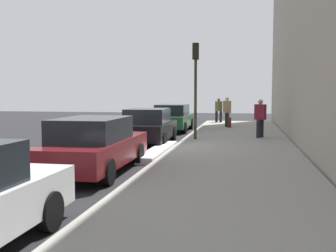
# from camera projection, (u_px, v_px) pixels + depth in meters

# --- Properties ---
(ground_plane) EXTENTS (56.00, 56.00, 0.00)m
(ground_plane) POSITION_uv_depth(u_px,v_px,m) (150.00, 148.00, 16.37)
(ground_plane) COLOR black
(sidewalk) EXTENTS (28.00, 4.60, 0.15)m
(sidewalk) POSITION_uv_depth(u_px,v_px,m) (234.00, 148.00, 15.76)
(sidewalk) COLOR gray
(sidewalk) RESTS_ON ground
(lane_stripe_centre) EXTENTS (28.00, 0.14, 0.01)m
(lane_stripe_centre) POSITION_uv_depth(u_px,v_px,m) (74.00, 146.00, 16.95)
(lane_stripe_centre) COLOR gold
(lane_stripe_centre) RESTS_ON ground
(snow_bank_curb) EXTENTS (4.49, 0.56, 0.22)m
(snow_bank_curb) POSITION_uv_depth(u_px,v_px,m) (159.00, 151.00, 14.55)
(snow_bank_curb) COLOR white
(snow_bank_curb) RESTS_ON ground
(parked_car_maroon) EXTENTS (4.76, 1.93, 1.51)m
(parked_car_maroon) POSITION_uv_depth(u_px,v_px,m) (94.00, 145.00, 11.16)
(parked_car_maroon) COLOR black
(parked_car_maroon) RESTS_ON ground
(parked_car_black) EXTENTS (4.17, 1.96, 1.51)m
(parked_car_black) POSITION_uv_depth(u_px,v_px,m) (148.00, 126.00, 17.35)
(parked_car_black) COLOR black
(parked_car_black) RESTS_ON ground
(parked_car_green) EXTENTS (4.55, 1.91, 1.51)m
(parked_car_green) POSITION_uv_depth(u_px,v_px,m) (173.00, 118.00, 23.25)
(parked_car_green) COLOR black
(parked_car_green) RESTS_ON ground
(pedestrian_olive_coat) EXTENTS (0.52, 0.48, 1.64)m
(pedestrian_olive_coat) POSITION_uv_depth(u_px,v_px,m) (219.00, 109.00, 28.18)
(pedestrian_olive_coat) COLOR black
(pedestrian_olive_coat) RESTS_ON sidewalk
(pedestrian_tan_coat) EXTENTS (0.58, 0.51, 1.76)m
(pedestrian_tan_coat) POSITION_uv_depth(u_px,v_px,m) (227.00, 111.00, 24.53)
(pedestrian_tan_coat) COLOR black
(pedestrian_tan_coat) RESTS_ON sidewalk
(pedestrian_burgundy_coat) EXTENTS (0.54, 0.54, 1.72)m
(pedestrian_burgundy_coat) POSITION_uv_depth(u_px,v_px,m) (260.00, 117.00, 18.57)
(pedestrian_burgundy_coat) COLOR black
(pedestrian_burgundy_coat) RESTS_ON sidewalk
(traffic_light_pole) EXTENTS (0.35, 0.26, 4.14)m
(traffic_light_pole) POSITION_uv_depth(u_px,v_px,m) (196.00, 74.00, 17.77)
(traffic_light_pole) COLOR #2D2D19
(traffic_light_pole) RESTS_ON sidewalk
(rolling_suitcase) EXTENTS (0.34, 0.22, 0.93)m
(rolling_suitcase) POSITION_uv_depth(u_px,v_px,m) (229.00, 122.00, 24.02)
(rolling_suitcase) COLOR #471E19
(rolling_suitcase) RESTS_ON sidewalk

